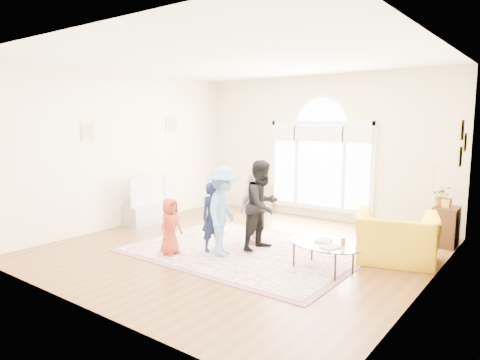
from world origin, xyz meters
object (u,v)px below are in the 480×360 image
Objects in this scene: tv_console at (147,214)px; area_rug at (246,250)px; armchair at (396,238)px; television at (147,190)px; coffee_table at (323,244)px.

area_rug is at bearing -6.64° from tv_console.
armchair is (2.23, 0.93, 0.38)m from area_rug.
television is 0.81× the size of coffee_table.
armchair is (0.73, 1.04, -0.01)m from coffee_table.
area_rug is 2.91m from tv_console.
armchair is at bearing 66.12° from coffee_table.
area_rug is 2.98m from television.
coffee_table is (4.36, -0.44, -0.32)m from television.
coffee_table is (1.49, -0.10, 0.39)m from area_rug.
television reaches higher than tv_console.
tv_console is at bearing -174.37° from coffee_table.
television is at bearing 173.34° from area_rug.
coffee_table reaches higher than area_rug.
coffee_table is 1.09× the size of armchair.
coffee_table is at bearing -4.00° from area_rug.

